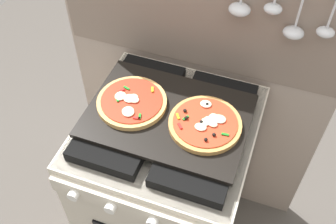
{
  "coord_description": "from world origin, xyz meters",
  "views": [
    {
      "loc": [
        0.3,
        -0.83,
        1.93
      ],
      "look_at": [
        0.0,
        0.0,
        0.93
      ],
      "focal_mm": 42.74,
      "sensor_mm": 36.0,
      "label": 1
    }
  ],
  "objects_px": {
    "stove": "(168,186)",
    "pizza_right": "(205,123)",
    "pizza_left": "(132,102)",
    "baking_tray": "(168,116)"
  },
  "relations": [
    {
      "from": "stove",
      "to": "pizza_right",
      "type": "height_order",
      "value": "pizza_right"
    },
    {
      "from": "pizza_left",
      "to": "pizza_right",
      "type": "distance_m",
      "value": 0.26
    },
    {
      "from": "stove",
      "to": "pizza_right",
      "type": "xyz_separation_m",
      "value": [
        0.13,
        -0.0,
        0.48
      ]
    },
    {
      "from": "stove",
      "to": "pizza_left",
      "type": "bearing_deg",
      "value": -179.82
    },
    {
      "from": "pizza_left",
      "to": "pizza_right",
      "type": "height_order",
      "value": "pizza_right"
    },
    {
      "from": "pizza_left",
      "to": "pizza_right",
      "type": "relative_size",
      "value": 1.0
    },
    {
      "from": "stove",
      "to": "pizza_left",
      "type": "xyz_separation_m",
      "value": [
        -0.13,
        -0.0,
        0.48
      ]
    },
    {
      "from": "stove",
      "to": "pizza_left",
      "type": "height_order",
      "value": "pizza_left"
    },
    {
      "from": "stove",
      "to": "baking_tray",
      "type": "distance_m",
      "value": 0.46
    },
    {
      "from": "pizza_right",
      "to": "baking_tray",
      "type": "bearing_deg",
      "value": 177.19
    }
  ]
}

